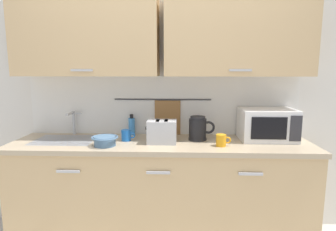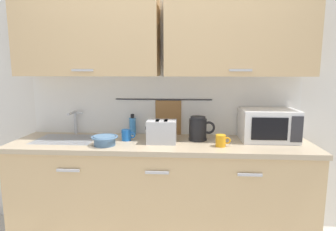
{
  "view_description": "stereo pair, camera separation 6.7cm",
  "coord_description": "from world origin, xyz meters",
  "px_view_note": "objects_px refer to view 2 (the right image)",
  "views": [
    {
      "loc": [
        0.15,
        -2.03,
        1.5
      ],
      "look_at": [
        0.06,
        0.33,
        1.12
      ],
      "focal_mm": 30.2,
      "sensor_mm": 36.0,
      "label": 1
    },
    {
      "loc": [
        0.22,
        -2.03,
        1.5
      ],
      "look_at": [
        0.06,
        0.33,
        1.12
      ],
      "focal_mm": 30.2,
      "sensor_mm": 36.0,
      "label": 2
    }
  ],
  "objects_px": {
    "electric_kettle": "(198,129)",
    "dish_soap_bottle": "(133,126)",
    "mug_by_kettle": "(221,141)",
    "toaster": "(162,132)",
    "microwave": "(268,125)",
    "mixing_bowl": "(105,140)",
    "mug_near_sink": "(127,135)"
  },
  "relations": [
    {
      "from": "electric_kettle",
      "to": "dish_soap_bottle",
      "type": "distance_m",
      "value": 0.63
    },
    {
      "from": "dish_soap_bottle",
      "to": "mug_by_kettle",
      "type": "height_order",
      "value": "dish_soap_bottle"
    },
    {
      "from": "mug_by_kettle",
      "to": "dish_soap_bottle",
      "type": "bearing_deg",
      "value": 155.17
    },
    {
      "from": "toaster",
      "to": "mug_by_kettle",
      "type": "bearing_deg",
      "value": -9.81
    },
    {
      "from": "microwave",
      "to": "dish_soap_bottle",
      "type": "xyz_separation_m",
      "value": [
        -1.2,
        0.13,
        -0.05
      ]
    },
    {
      "from": "toaster",
      "to": "dish_soap_bottle",
      "type": "bearing_deg",
      "value": 137.11
    },
    {
      "from": "dish_soap_bottle",
      "to": "toaster",
      "type": "distance_m",
      "value": 0.41
    },
    {
      "from": "mixing_bowl",
      "to": "mug_by_kettle",
      "type": "relative_size",
      "value": 1.78
    },
    {
      "from": "electric_kettle",
      "to": "mug_near_sink",
      "type": "bearing_deg",
      "value": -175.01
    },
    {
      "from": "microwave",
      "to": "mug_near_sink",
      "type": "bearing_deg",
      "value": -175.72
    },
    {
      "from": "electric_kettle",
      "to": "dish_soap_bottle",
      "type": "height_order",
      "value": "electric_kettle"
    },
    {
      "from": "electric_kettle",
      "to": "mixing_bowl",
      "type": "xyz_separation_m",
      "value": [
        -0.76,
        -0.22,
        -0.06
      ]
    },
    {
      "from": "microwave",
      "to": "electric_kettle",
      "type": "height_order",
      "value": "microwave"
    },
    {
      "from": "mixing_bowl",
      "to": "toaster",
      "type": "relative_size",
      "value": 0.84
    },
    {
      "from": "dish_soap_bottle",
      "to": "microwave",
      "type": "bearing_deg",
      "value": -6.01
    },
    {
      "from": "mixing_bowl",
      "to": "microwave",
      "type": "bearing_deg",
      "value": 10.88
    },
    {
      "from": "microwave",
      "to": "mixing_bowl",
      "type": "relative_size",
      "value": 2.15
    },
    {
      "from": "microwave",
      "to": "mixing_bowl",
      "type": "xyz_separation_m",
      "value": [
        -1.36,
        -0.26,
        -0.09
      ]
    },
    {
      "from": "microwave",
      "to": "toaster",
      "type": "relative_size",
      "value": 1.8
    },
    {
      "from": "microwave",
      "to": "mixing_bowl",
      "type": "distance_m",
      "value": 1.39
    },
    {
      "from": "dish_soap_bottle",
      "to": "mixing_bowl",
      "type": "relative_size",
      "value": 0.92
    },
    {
      "from": "mug_near_sink",
      "to": "mug_by_kettle",
      "type": "height_order",
      "value": "same"
    },
    {
      "from": "mixing_bowl",
      "to": "dish_soap_bottle",
      "type": "bearing_deg",
      "value": 68.39
    },
    {
      "from": "toaster",
      "to": "mixing_bowl",
      "type": "bearing_deg",
      "value": -166.27
    },
    {
      "from": "electric_kettle",
      "to": "mug_by_kettle",
      "type": "bearing_deg",
      "value": -48.73
    },
    {
      "from": "mug_near_sink",
      "to": "toaster",
      "type": "distance_m",
      "value": 0.32
    },
    {
      "from": "mixing_bowl",
      "to": "toaster",
      "type": "bearing_deg",
      "value": 13.73
    },
    {
      "from": "mug_near_sink",
      "to": "toaster",
      "type": "height_order",
      "value": "toaster"
    },
    {
      "from": "mug_near_sink",
      "to": "dish_soap_bottle",
      "type": "bearing_deg",
      "value": 87.1
    },
    {
      "from": "dish_soap_bottle",
      "to": "toaster",
      "type": "bearing_deg",
      "value": -42.89
    },
    {
      "from": "microwave",
      "to": "toaster",
      "type": "xyz_separation_m",
      "value": [
        -0.91,
        -0.15,
        -0.04
      ]
    },
    {
      "from": "electric_kettle",
      "to": "mixing_bowl",
      "type": "relative_size",
      "value": 1.06
    }
  ]
}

